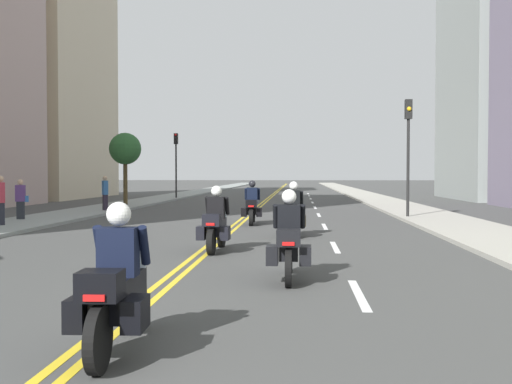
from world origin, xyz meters
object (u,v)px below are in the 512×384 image
object	(u,v)px
motorcycle_2	(216,225)
motorcycle_4	(252,207)
pedestrian_1	(105,194)
pedestrian_0	(1,201)
traffic_light_far	(176,154)
motorcycle_1	(289,243)
motorcycle_3	(293,214)
traffic_light_near	(408,137)
motorcycle_0	(117,291)
pedestrian_2	(21,200)
street_tree_1	(125,150)

from	to	relation	value
motorcycle_2	motorcycle_4	bearing A→B (deg)	90.10
pedestrian_1	motorcycle_2	bearing A→B (deg)	175.19
pedestrian_0	motorcycle_2	bearing A→B (deg)	-160.54
traffic_light_far	pedestrian_0	world-z (taller)	traffic_light_far
motorcycle_1	pedestrian_0	xyz separation A→B (m)	(-10.08, 9.40, 0.28)
motorcycle_1	traffic_light_far	distance (m)	34.54
traffic_light_far	pedestrian_1	size ratio (longest dim) A/B	2.74
motorcycle_3	traffic_light_far	xyz separation A→B (m)	(-8.93, 25.85, 2.71)
motorcycle_4	motorcycle_2	bearing A→B (deg)	-93.77
motorcycle_3	pedestrian_1	world-z (taller)	pedestrian_1
traffic_light_far	motorcycle_2	bearing A→B (deg)	-76.48
motorcycle_4	traffic_light_far	bearing A→B (deg)	106.97
pedestrian_0	pedestrian_1	world-z (taller)	pedestrian_0
motorcycle_2	motorcycle_3	world-z (taller)	motorcycle_3
traffic_light_near	pedestrian_1	world-z (taller)	traffic_light_near
motorcycle_0	motorcycle_4	bearing A→B (deg)	87.47
motorcycle_2	traffic_light_far	world-z (taller)	traffic_light_far
motorcycle_2	pedestrian_2	bearing A→B (deg)	139.01
motorcycle_0	motorcycle_3	world-z (taller)	motorcycle_3
pedestrian_1	motorcycle_4	bearing A→B (deg)	-161.69
traffic_light_near	pedestrian_2	size ratio (longest dim) A/B	2.96
motorcycle_4	traffic_light_far	size ratio (longest dim) A/B	0.45
motorcycle_4	pedestrian_0	world-z (taller)	pedestrian_0
motorcycle_0	motorcycle_2	distance (m)	8.16
traffic_light_far	motorcycle_3	bearing A→B (deg)	-70.95
motorcycle_4	traffic_light_far	xyz separation A→B (m)	(-7.36, 21.65, 2.74)
pedestrian_1	pedestrian_2	distance (m)	5.98
motorcycle_3	street_tree_1	size ratio (longest dim) A/B	0.51
motorcycle_0	pedestrian_2	xyz separation A→B (m)	(-8.93, 16.42, 0.20)
motorcycle_4	pedestrian_1	size ratio (longest dim) A/B	1.22
motorcycle_3	pedestrian_0	distance (m)	10.30
motorcycle_1	pedestrian_2	xyz separation A→B (m)	(-10.65, 12.05, 0.20)
motorcycle_3	pedestrian_1	size ratio (longest dim) A/B	1.21
motorcycle_2	motorcycle_4	distance (m)	7.83
traffic_light_near	motorcycle_3	bearing A→B (deg)	-122.99
motorcycle_3	motorcycle_4	distance (m)	4.49
motorcycle_1	traffic_light_far	world-z (taller)	traffic_light_far
motorcycle_3	pedestrian_2	distance (m)	11.64
motorcycle_2	pedestrian_1	distance (m)	15.89
motorcycle_4	pedestrian_1	world-z (taller)	pedestrian_1
motorcycle_2	motorcycle_4	xyz separation A→B (m)	(0.27, 7.82, 0.00)
motorcycle_1	motorcycle_4	world-z (taller)	motorcycle_4
motorcycle_3	pedestrian_1	bearing A→B (deg)	133.16
motorcycle_1	traffic_light_near	size ratio (longest dim) A/B	0.43
motorcycle_0	motorcycle_3	xyz separation A→B (m)	(1.75, 11.78, 0.01)
motorcycle_0	traffic_light_near	size ratio (longest dim) A/B	0.44
traffic_light_near	motorcycle_2	bearing A→B (deg)	-121.06
motorcycle_1	motorcycle_4	size ratio (longest dim) A/B	0.97
pedestrian_2	motorcycle_0	bearing A→B (deg)	-76.23
motorcycle_3	pedestrian_0	bearing A→B (deg)	170.56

